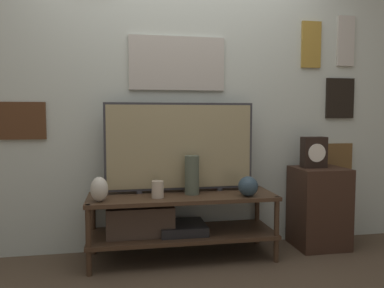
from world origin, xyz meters
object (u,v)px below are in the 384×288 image
object	(u,v)px
vase_slim_bronze	(215,177)
mantel_clock	(314,152)
vase_tall_ceramic	(192,175)
vase_round_glass	(248,186)
candle_jar	(158,189)
television	(180,147)
vase_urn_stoneware	(99,189)

from	to	relation	value
vase_slim_bronze	mantel_clock	distance (m)	0.87
vase_tall_ceramic	vase_round_glass	size ratio (longest dim) A/B	2.00
vase_round_glass	candle_jar	xyz separation A→B (m)	(-0.69, 0.07, -0.01)
vase_slim_bronze	candle_jar	distance (m)	0.59
vase_slim_bronze	television	bearing A→B (deg)	-162.92
vase_urn_stoneware	candle_jar	world-z (taller)	vase_urn_stoneware
vase_tall_ceramic	candle_jar	size ratio (longest dim) A/B	2.38
vase_round_glass	vase_urn_stoneware	world-z (taller)	vase_urn_stoneware
vase_tall_ceramic	vase_round_glass	xyz separation A→B (m)	(0.41, -0.14, -0.08)
mantel_clock	vase_tall_ceramic	bearing A→B (deg)	-176.34
vase_tall_ceramic	vase_urn_stoneware	bearing A→B (deg)	-169.93
vase_urn_stoneware	vase_slim_bronze	distance (m)	1.00
vase_urn_stoneware	candle_jar	bearing A→B (deg)	6.50
vase_tall_ceramic	vase_urn_stoneware	xyz separation A→B (m)	(-0.70, -0.12, -0.06)
vase_round_glass	mantel_clock	bearing A→B (deg)	17.88
vase_tall_ceramic	candle_jar	distance (m)	0.30
mantel_clock	candle_jar	bearing A→B (deg)	-173.87
vase_tall_ceramic	mantel_clock	size ratio (longest dim) A/B	1.16
vase_tall_ceramic	vase_slim_bronze	distance (m)	0.32
television	mantel_clock	world-z (taller)	television
mantel_clock	vase_urn_stoneware	bearing A→B (deg)	-173.78
television	vase_round_glass	xyz separation A→B (m)	(0.49, -0.25, -0.29)
vase_round_glass	candle_jar	distance (m)	0.69
vase_round_glass	mantel_clock	world-z (taller)	mantel_clock
vase_urn_stoneware	television	bearing A→B (deg)	20.52
candle_jar	mantel_clock	distance (m)	1.37
vase_round_glass	vase_urn_stoneware	xyz separation A→B (m)	(-1.11, 0.02, 0.01)
vase_tall_ceramic	vase_slim_bronze	xyz separation A→B (m)	(0.24, 0.21, -0.06)
vase_urn_stoneware	mantel_clock	size ratio (longest dim) A/B	0.68
candle_jar	mantel_clock	size ratio (longest dim) A/B	0.49
vase_round_glass	vase_urn_stoneware	distance (m)	1.11
candle_jar	vase_urn_stoneware	bearing A→B (deg)	-173.50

